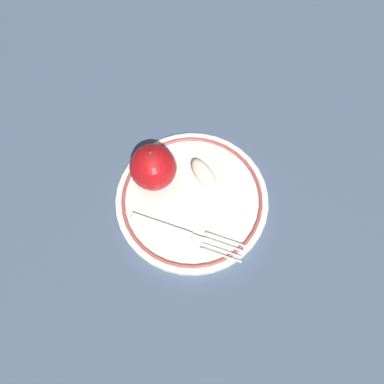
{
  "coord_description": "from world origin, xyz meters",
  "views": [
    {
      "loc": [
        0.12,
        0.17,
        0.53
      ],
      "look_at": [
        -0.02,
        -0.01,
        0.03
      ],
      "focal_mm": 35.0,
      "sensor_mm": 36.0,
      "label": 1
    }
  ],
  "objects_px": {
    "plate": "(192,199)",
    "apple_red_whole": "(153,167)",
    "fork": "(183,234)",
    "apple_slice_front": "(204,174)"
  },
  "relations": [
    {
      "from": "plate",
      "to": "apple_red_whole",
      "type": "xyz_separation_m",
      "value": [
        0.03,
        -0.06,
        0.04
      ]
    },
    {
      "from": "plate",
      "to": "fork",
      "type": "bearing_deg",
      "value": 40.59
    },
    {
      "from": "plate",
      "to": "apple_slice_front",
      "type": "bearing_deg",
      "value": -155.47
    },
    {
      "from": "apple_red_whole",
      "to": "fork",
      "type": "height_order",
      "value": "apple_red_whole"
    },
    {
      "from": "apple_slice_front",
      "to": "fork",
      "type": "xyz_separation_m",
      "value": [
        0.08,
        0.05,
        -0.01
      ]
    },
    {
      "from": "plate",
      "to": "apple_red_whole",
      "type": "distance_m",
      "value": 0.08
    },
    {
      "from": "apple_red_whole",
      "to": "apple_slice_front",
      "type": "xyz_separation_m",
      "value": [
        -0.06,
        0.04,
        -0.03
      ]
    },
    {
      "from": "apple_red_whole",
      "to": "apple_slice_front",
      "type": "bearing_deg",
      "value": 144.23
    },
    {
      "from": "apple_slice_front",
      "to": "fork",
      "type": "height_order",
      "value": "apple_slice_front"
    },
    {
      "from": "plate",
      "to": "apple_slice_front",
      "type": "distance_m",
      "value": 0.04
    }
  ]
}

